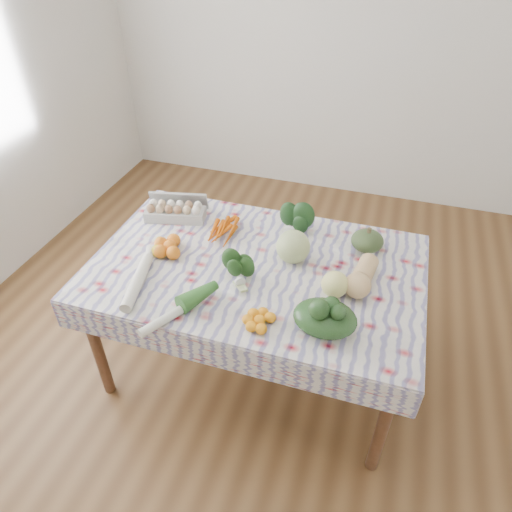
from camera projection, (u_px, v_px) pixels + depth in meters
ground at (256, 362)px, 2.78m from camera, size 4.50×4.50×0.00m
wall_back at (342, 31)px, 3.60m from camera, size 4.00×0.04×2.80m
dining_table at (256, 278)px, 2.36m from camera, size 1.60×1.00×0.75m
tablecloth at (256, 266)px, 2.31m from camera, size 1.66×1.06×0.01m
egg_carton at (175, 212)px, 2.61m from camera, size 0.36×0.21×0.09m
carrot_bunch at (225, 234)px, 2.49m from camera, size 0.29×0.28×0.04m
kale_bunch at (292, 221)px, 2.48m from camera, size 0.18×0.16×0.15m
kabocha_squash at (367, 241)px, 2.38m from camera, size 0.17×0.17×0.11m
cabbage at (293, 247)px, 2.28m from camera, size 0.21×0.21×0.17m
butternut_squash at (362, 275)px, 2.15m from camera, size 0.16×0.29×0.13m
orange_cluster at (170, 246)px, 2.37m from camera, size 0.30×0.30×0.08m
broccoli at (237, 274)px, 2.18m from camera, size 0.18×0.18×0.10m
mandarin_cluster at (260, 320)px, 1.97m from camera, size 0.21×0.21×0.05m
grapefruit at (335, 284)px, 2.10m from camera, size 0.13×0.13×0.13m
spinach_bag at (325, 318)px, 1.93m from camera, size 0.34×0.31×0.12m
daikon at (137, 282)px, 2.16m from camera, size 0.14×0.39×0.06m
leek at (179, 310)px, 2.02m from camera, size 0.24×0.37×0.04m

